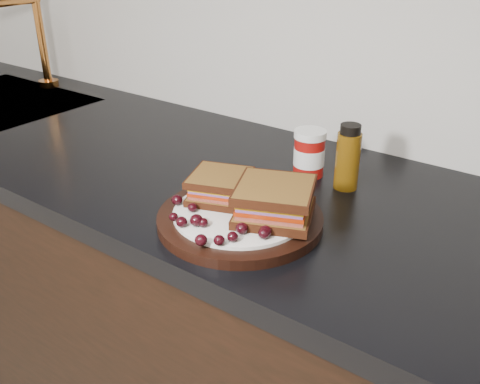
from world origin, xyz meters
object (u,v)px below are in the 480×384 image
object	(u,v)px
plate	(240,219)
sandwich_left	(220,186)
condiment_jar	(309,153)
oil_bottle	(348,157)

from	to	relation	value
plate	sandwich_left	bearing A→B (deg)	162.14
condiment_jar	plate	bearing A→B (deg)	-88.64
sandwich_left	plate	bearing A→B (deg)	-37.79
sandwich_left	oil_bottle	xyz separation A→B (m)	(0.14, 0.21, 0.02)
sandwich_left	condiment_jar	xyz separation A→B (m)	(0.05, 0.22, 0.00)
condiment_jar	oil_bottle	world-z (taller)	oil_bottle
plate	oil_bottle	distance (m)	0.25
plate	oil_bottle	bearing A→B (deg)	70.71
plate	oil_bottle	world-z (taller)	oil_bottle
sandwich_left	condiment_jar	size ratio (longest dim) A/B	1.06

